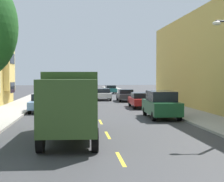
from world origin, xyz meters
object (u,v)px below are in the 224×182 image
parked_suv_forest (161,104)px  parked_sedan_burgundy (58,90)px  parked_sedan_teal (110,89)px  parked_pickup_silver (50,96)px  parked_sedan_charcoal (125,95)px  parked_sedan_red (140,100)px  parked_wagon_navy (57,92)px  moving_white_sedan (103,94)px  delivery_box_truck (72,100)px  parked_hatchback_sky (41,103)px

parked_suv_forest → parked_sedan_burgundy: bearing=105.9°
parked_sedan_teal → parked_pickup_silver: size_ratio=0.85×
parked_sedan_charcoal → parked_sedan_red: 8.50m
parked_wagon_navy → moving_white_sedan: parked_wagon_navy is taller
parked_wagon_navy → parked_suv_forest: (8.65, -24.46, 0.18)m
delivery_box_truck → parked_sedan_teal: bearing=81.6°
parked_hatchback_sky → parked_sedan_burgundy: 26.29m
parked_sedan_charcoal → delivery_box_truck: bearing=-104.4°
parked_hatchback_sky → parked_sedan_teal: bearing=73.3°
parked_wagon_navy → parked_sedan_red: (8.69, -16.44, -0.05)m
parked_hatchback_sky → parked_sedan_charcoal: parked_hatchback_sky is taller
delivery_box_truck → parked_sedan_red: 16.46m
parked_hatchback_sky → parked_sedan_burgundy: bearing=90.0°
parked_sedan_teal → moving_white_sedan: same height
parked_sedan_teal → parked_hatchback_sky: 30.60m
delivery_box_truck → parked_suv_forest: 9.54m
parked_sedan_teal → parked_sedan_charcoal: bearing=-90.1°
parked_wagon_navy → parked_sedan_burgundy: 6.96m
parked_sedan_burgundy → moving_white_sedan: size_ratio=1.01×
moving_white_sedan → parked_hatchback_sky: bearing=-114.4°
parked_sedan_burgundy → parked_hatchback_sky: bearing=-90.0°
parked_sedan_red → parked_sedan_teal: bearing=90.4°
parked_suv_forest → parked_sedan_burgundy: 32.65m
parked_suv_forest → moving_white_sedan: size_ratio=1.08×
parked_sedan_charcoal → parked_pickup_silver: bearing=-159.6°
parked_pickup_silver → parked_sedan_red: bearing=-31.1°
delivery_box_truck → parked_suv_forest: size_ratio=1.63×
parked_suv_forest → parked_sedan_charcoal: 16.51m
parked_wagon_navy → parked_suv_forest: 25.94m
parked_hatchback_sky → parked_sedan_burgundy: (-0.02, 26.29, -0.01)m
parked_pickup_silver → moving_white_sedan: parked_pickup_silver is taller
parked_sedan_charcoal → moving_white_sedan: (-2.48, 2.40, 0.00)m
parked_wagon_navy → parked_hatchback_sky: 19.34m
parked_hatchback_sky → parked_pickup_silver: parked_pickup_silver is taller
parked_sedan_teal → parked_sedan_burgundy: bearing=-161.1°
delivery_box_truck → parked_wagon_navy: 31.74m
parked_sedan_charcoal → parked_sedan_red: bearing=-88.6°
parked_sedan_teal → parked_hatchback_sky: parked_hatchback_sky is taller
parked_hatchback_sky → parked_sedan_charcoal: size_ratio=0.89×
parked_pickup_silver → parked_sedan_red: size_ratio=1.17×
delivery_box_truck → parked_sedan_teal: 42.05m
parked_wagon_navy → moving_white_sedan: 8.18m
parked_sedan_charcoal → parked_sedan_burgundy: size_ratio=1.00×
parked_hatchback_sky → parked_sedan_red: (8.95, 2.90, -0.01)m
parked_pickup_silver → moving_white_sedan: bearing=42.4°
delivery_box_truck → parked_suv_forest: (6.23, 7.17, -0.85)m
parked_sedan_charcoal → parked_sedan_teal: bearing=89.9°
delivery_box_truck → parked_sedan_red: size_ratio=1.74×
parked_suv_forest → parked_pickup_silver: 15.94m
parked_sedan_teal → parked_pickup_silver: parked_pickup_silver is taller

